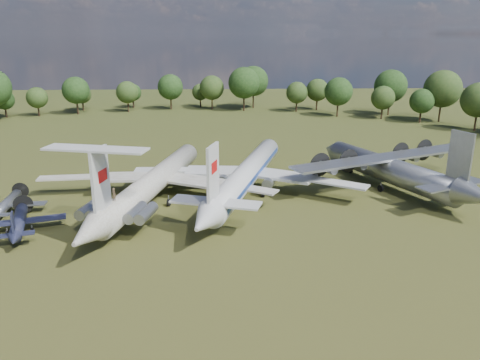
{
  "coord_description": "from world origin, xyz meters",
  "views": [
    {
      "loc": [
        10.48,
        -64.85,
        23.92
      ],
      "look_at": [
        12.99,
        -4.46,
        5.0
      ],
      "focal_mm": 35.0,
      "sensor_mm": 36.0,
      "label": 1
    }
  ],
  "objects_px": {
    "small_prop_west": "(19,224)",
    "small_prop_northwest": "(6,207)",
    "il62_airliner": "(154,186)",
    "an12_transport": "(389,173)",
    "person_on_il62": "(114,194)",
    "tu104_jet": "(247,178)"
  },
  "relations": [
    {
      "from": "small_prop_northwest",
      "to": "tu104_jet",
      "type": "bearing_deg",
      "value": 8.14
    },
    {
      "from": "an12_transport",
      "to": "person_on_il62",
      "type": "height_order",
      "value": "person_on_il62"
    },
    {
      "from": "il62_airliner",
      "to": "small_prop_west",
      "type": "xyz_separation_m",
      "value": [
        -15.44,
        -11.18,
        -1.25
      ]
    },
    {
      "from": "tu104_jet",
      "to": "small_prop_northwest",
      "type": "bearing_deg",
      "value": -150.4
    },
    {
      "from": "tu104_jet",
      "to": "il62_airliner",
      "type": "bearing_deg",
      "value": -151.31
    },
    {
      "from": "an12_transport",
      "to": "il62_airliner",
      "type": "bearing_deg",
      "value": 163.41
    },
    {
      "from": "il62_airliner",
      "to": "person_on_il62",
      "type": "relative_size",
      "value": 29.93
    },
    {
      "from": "il62_airliner",
      "to": "small_prop_northwest",
      "type": "bearing_deg",
      "value": -153.69
    },
    {
      "from": "il62_airliner",
      "to": "small_prop_west",
      "type": "distance_m",
      "value": 19.1
    },
    {
      "from": "small_prop_west",
      "to": "small_prop_northwest",
      "type": "relative_size",
      "value": 1.06
    },
    {
      "from": "small_prop_west",
      "to": "small_prop_northwest",
      "type": "distance_m",
      "value": 7.83
    },
    {
      "from": "an12_transport",
      "to": "small_prop_northwest",
      "type": "relative_size",
      "value": 2.69
    },
    {
      "from": "il62_airliner",
      "to": "small_prop_northwest",
      "type": "xyz_separation_m",
      "value": [
        -19.85,
        -4.7,
        -1.31
      ]
    },
    {
      "from": "person_on_il62",
      "to": "small_prop_west",
      "type": "bearing_deg",
      "value": 20.16
    },
    {
      "from": "il62_airliner",
      "to": "an12_transport",
      "type": "height_order",
      "value": "an12_transport"
    },
    {
      "from": "tu104_jet",
      "to": "small_prop_west",
      "type": "bearing_deg",
      "value": -137.46
    },
    {
      "from": "small_prop_west",
      "to": "il62_airliner",
      "type": "bearing_deg",
      "value": 18.61
    },
    {
      "from": "il62_airliner",
      "to": "an12_transport",
      "type": "xyz_separation_m",
      "value": [
        36.97,
        4.61,
        0.17
      ]
    },
    {
      "from": "il62_airliner",
      "to": "an12_transport",
      "type": "relative_size",
      "value": 1.25
    },
    {
      "from": "small_prop_west",
      "to": "person_on_il62",
      "type": "xyz_separation_m",
      "value": [
        12.48,
        -1.69,
        4.41
      ]
    },
    {
      "from": "il62_airliner",
      "to": "person_on_il62",
      "type": "distance_m",
      "value": 13.58
    },
    {
      "from": "an12_transport",
      "to": "person_on_il62",
      "type": "xyz_separation_m",
      "value": [
        -39.94,
        -17.47,
        3.0
      ]
    }
  ]
}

